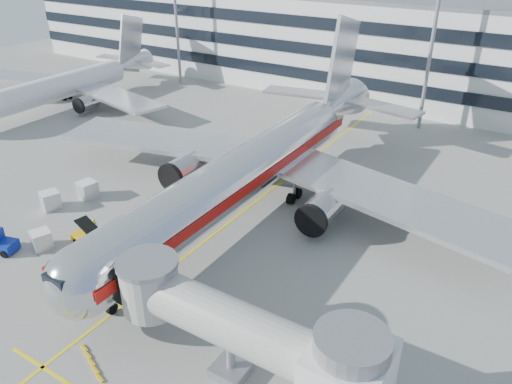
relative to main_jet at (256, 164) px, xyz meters
The scene contains 13 objects.
ground 12.46m from the main_jet, 90.00° to the right, with size 180.00×180.00×0.00m, color gray.
lead_in_line 4.57m from the main_jet, 90.00° to the right, with size 0.25×70.00×0.01m, color yellow.
stop_bar 26.07m from the main_jet, 90.00° to the right, with size 6.00×0.25×0.01m, color yellow.
main_jet is the anchor object (origin of this frame).
jet_bridge 23.18m from the main_jet, 58.30° to the right, with size 17.80×4.50×7.00m.
terminal 46.36m from the main_jet, 90.00° to the left, with size 150.00×24.25×15.60m.
light_mast_centre 33.08m from the main_jet, 75.20° to the left, with size 2.40×1.20×25.45m.
second_jet 43.50m from the main_jet, 165.24° to the left, with size 38.21×36.52×12.04m.
belt_loader 16.76m from the main_jet, 116.71° to the right, with size 5.24×2.51×2.45m.
cargo_container_left 20.75m from the main_jet, 144.37° to the right, with size 2.16×2.16×1.77m.
cargo_container_right 17.76m from the main_jet, 151.03° to the right, with size 1.94×1.94×1.79m.
cargo_container_front 20.73m from the main_jet, 123.89° to the right, with size 2.03×2.03×1.67m.
ramp_worker 16.28m from the main_jet, 125.23° to the right, with size 0.59×0.38×1.61m, color #C3FE1A.
Camera 1 is at (23.70, -26.15, 24.82)m, focal length 35.00 mm.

